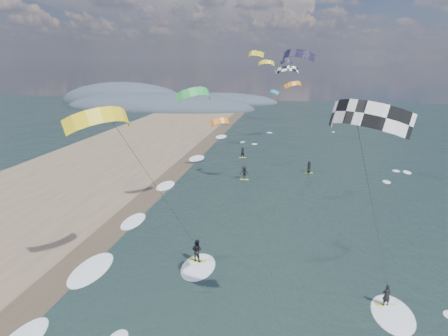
# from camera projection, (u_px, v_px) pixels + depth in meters

# --- Properties ---
(wet_sand_strip) EXTENTS (3.00, 240.00, 0.00)m
(wet_sand_strip) POSITION_uv_depth(u_px,v_px,m) (98.00, 243.00, 33.06)
(wet_sand_strip) COLOR #382D23
(wet_sand_strip) RESTS_ON ground
(coastal_hills) EXTENTS (80.00, 41.00, 15.00)m
(coastal_hills) POSITION_uv_depth(u_px,v_px,m) (153.00, 105.00, 131.21)
(coastal_hills) COLOR #3D4756
(coastal_hills) RESTS_ON ground
(kitesurfer_near_a) EXTENTS (7.60, 9.17, 14.57)m
(kitesurfer_near_a) POSITION_uv_depth(u_px,v_px,m) (366.00, 171.00, 17.75)
(kitesurfer_near_a) COLOR #BBD926
(kitesurfer_near_a) RESTS_ON ground
(kitesurfer_near_b) EXTENTS (6.93, 9.47, 13.67)m
(kitesurfer_near_b) POSITION_uv_depth(u_px,v_px,m) (141.00, 168.00, 24.00)
(kitesurfer_near_b) COLOR #BBD926
(kitesurfer_near_b) RESTS_ON ground
(far_kitesurfers) EXTENTS (11.62, 12.08, 1.85)m
(far_kitesurfers) POSITION_uv_depth(u_px,v_px,m) (262.00, 167.00, 53.03)
(far_kitesurfers) COLOR #BBD926
(far_kitesurfers) RESTS_ON ground
(bg_kite_field) EXTENTS (13.40, 79.91, 10.40)m
(bg_kite_field) POSITION_uv_depth(u_px,v_px,m) (275.00, 73.00, 69.16)
(bg_kite_field) COLOR black
(bg_kite_field) RESTS_ON ground
(shoreline_surf) EXTENTS (2.40, 79.40, 0.11)m
(shoreline_surf) POSITION_uv_depth(u_px,v_px,m) (133.00, 222.00, 37.32)
(shoreline_surf) COLOR white
(shoreline_surf) RESTS_ON ground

